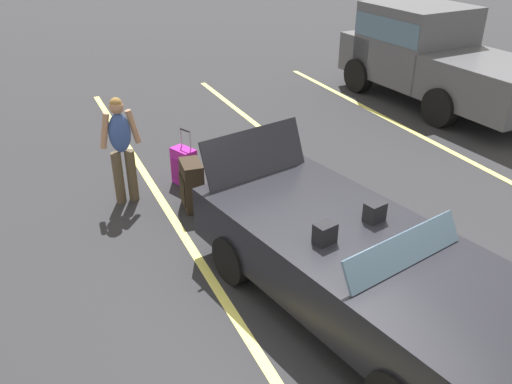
# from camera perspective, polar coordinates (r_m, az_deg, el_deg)

# --- Properties ---
(ground_plane) EXTENTS (80.00, 80.00, 0.00)m
(ground_plane) POSITION_cam_1_polar(r_m,az_deg,el_deg) (6.25, 10.64, -12.24)
(ground_plane) COLOR #28282B
(lot_line_near) EXTENTS (18.00, 0.12, 0.01)m
(lot_line_near) POSITION_cam_1_polar(r_m,az_deg,el_deg) (5.75, -0.44, -15.97)
(lot_line_near) COLOR #EAE066
(lot_line_near) RESTS_ON ground_plane
(lot_line_mid) EXTENTS (18.00, 0.12, 0.01)m
(lot_line_mid) POSITION_cam_1_polar(r_m,az_deg,el_deg) (7.03, 20.25, -8.54)
(lot_line_mid) COLOR #EAE066
(lot_line_mid) RESTS_ON ground_plane
(convertible_car) EXTENTS (4.40, 2.52, 1.52)m
(convertible_car) POSITION_cam_1_polar(r_m,az_deg,el_deg) (5.79, 12.57, -8.74)
(convertible_car) COLOR black
(convertible_car) RESTS_ON ground_plane
(suitcase_large_black) EXTENTS (0.51, 0.35, 0.74)m
(suitcase_large_black) POSITION_cam_1_polar(r_m,az_deg,el_deg) (7.94, -6.88, 0.72)
(suitcase_large_black) COLOR #2D2319
(suitcase_large_black) RESTS_ON ground_plane
(suitcase_medium_bright) EXTENTS (0.46, 0.38, 0.93)m
(suitcase_medium_bright) POSITION_cam_1_polar(r_m,az_deg,el_deg) (8.67, -7.71, 2.71)
(suitcase_medium_bright) COLOR #991E8C
(suitcase_medium_bright) RESTS_ON ground_plane
(suitcase_small_carryon) EXTENTS (0.39, 0.34, 0.50)m
(suitcase_small_carryon) POSITION_cam_1_polar(r_m,az_deg,el_deg) (8.45, -3.85, 1.73)
(suitcase_small_carryon) COLOR red
(suitcase_small_carryon) RESTS_ON ground_plane
(traveler_person) EXTENTS (0.22, 0.60, 1.65)m
(traveler_person) POSITION_cam_1_polar(r_m,az_deg,el_deg) (8.07, -14.24, 4.90)
(traveler_person) COLOR #4C3F2D
(traveler_person) RESTS_ON ground_plane
(parked_pickup_truck_near) EXTENTS (5.11, 2.31, 2.10)m
(parked_pickup_truck_near) POSITION_cam_1_polar(r_m,az_deg,el_deg) (12.97, 18.10, 13.94)
(parked_pickup_truck_near) COLOR #4C4C51
(parked_pickup_truck_near) RESTS_ON ground_plane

